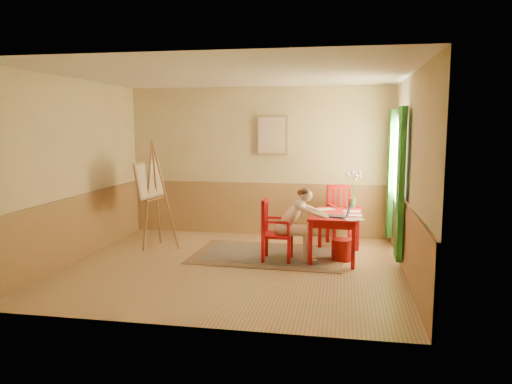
% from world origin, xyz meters
% --- Properties ---
extents(room, '(5.04, 4.54, 2.84)m').
position_xyz_m(room, '(0.00, 0.00, 1.40)').
color(room, tan).
rests_on(room, ground).
extents(wainscot, '(5.00, 4.50, 1.00)m').
position_xyz_m(wainscot, '(0.00, 0.80, 0.50)').
color(wainscot, '#A77C4C').
rests_on(wainscot, room).
extents(window, '(0.12, 2.01, 2.20)m').
position_xyz_m(window, '(2.42, 1.10, 1.35)').
color(window, white).
rests_on(window, room).
extents(wall_portrait, '(0.60, 0.05, 0.76)m').
position_xyz_m(wall_portrait, '(0.25, 2.20, 1.90)').
color(wall_portrait, '#997851').
rests_on(wall_portrait, room).
extents(rug, '(2.45, 1.68, 0.02)m').
position_xyz_m(rug, '(0.43, 0.72, 0.01)').
color(rug, '#8C7251').
rests_on(rug, room).
extents(table, '(0.81, 1.25, 0.72)m').
position_xyz_m(table, '(1.49, 0.72, 0.63)').
color(table, '#BC0A0D').
rests_on(table, room).
extents(chair_left, '(0.45, 0.43, 0.96)m').
position_xyz_m(chair_left, '(0.56, 0.39, 0.48)').
color(chair_left, '#BC0A0D').
rests_on(chair_left, room).
extents(chair_back, '(0.58, 0.60, 1.04)m').
position_xyz_m(chair_back, '(1.58, 1.70, 0.52)').
color(chair_back, '#BC0A0D').
rests_on(chair_back, room).
extents(figure, '(0.85, 0.37, 1.15)m').
position_xyz_m(figure, '(0.89, 0.40, 0.64)').
color(figure, beige).
rests_on(figure, room).
extents(laptop, '(0.40, 0.28, 0.22)m').
position_xyz_m(laptop, '(1.57, 0.41, 0.76)').
color(laptop, '#1E2338').
rests_on(laptop, table).
extents(papers, '(0.77, 1.10, 0.00)m').
position_xyz_m(papers, '(1.64, 0.72, 0.72)').
color(papers, white).
rests_on(papers, table).
extents(vase, '(0.28, 0.31, 0.63)m').
position_xyz_m(vase, '(1.76, 1.29, 1.01)').
color(vase, '#3F724C').
rests_on(vase, table).
extents(wastebasket, '(0.31, 0.31, 0.33)m').
position_xyz_m(wastebasket, '(1.59, 0.61, 0.17)').
color(wastebasket, '#A41615').
rests_on(wastebasket, room).
extents(easel, '(0.66, 0.83, 1.85)m').
position_xyz_m(easel, '(-1.62, 0.89, 1.10)').
color(easel, olive).
rests_on(easel, room).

